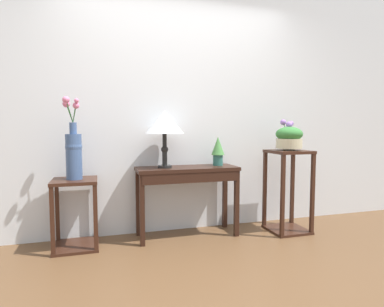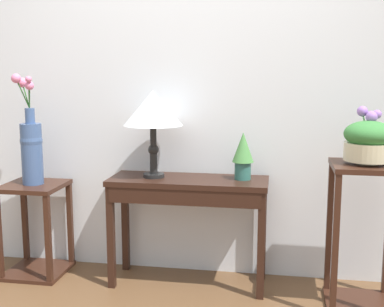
# 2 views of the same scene
# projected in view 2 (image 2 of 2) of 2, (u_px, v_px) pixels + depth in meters

# --- Properties ---
(back_wall_with_art) EXTENTS (9.00, 0.10, 2.80)m
(back_wall_with_art) POSITION_uv_depth(u_px,v_px,m) (191.00, 73.00, 3.41)
(back_wall_with_art) COLOR silver
(back_wall_with_art) RESTS_ON ground
(console_table) EXTENTS (1.03, 0.38, 0.72)m
(console_table) POSITION_uv_depth(u_px,v_px,m) (188.00, 197.00, 3.24)
(console_table) COLOR black
(console_table) RESTS_ON ground
(table_lamp) EXTENTS (0.39, 0.39, 0.57)m
(table_lamp) POSITION_uv_depth(u_px,v_px,m) (153.00, 110.00, 3.21)
(table_lamp) COLOR black
(table_lamp) RESTS_ON console_table
(potted_plant_on_console) EXTENTS (0.14, 0.14, 0.31)m
(potted_plant_on_console) POSITION_uv_depth(u_px,v_px,m) (243.00, 153.00, 3.19)
(potted_plant_on_console) COLOR #2D665B
(potted_plant_on_console) RESTS_ON console_table
(pedestal_stand_left) EXTENTS (0.40, 0.40, 0.65)m
(pedestal_stand_left) POSITION_uv_depth(u_px,v_px,m) (36.00, 229.00, 3.48)
(pedestal_stand_left) COLOR #381E14
(pedestal_stand_left) RESTS_ON ground
(flower_vase_tall_left) EXTENTS (0.16, 0.18, 0.75)m
(flower_vase_tall_left) POSITION_uv_depth(u_px,v_px,m) (31.00, 145.00, 3.38)
(flower_vase_tall_left) COLOR #3D5684
(flower_vase_tall_left) RESTS_ON pedestal_stand_left
(pedestal_stand_right) EXTENTS (0.40, 0.40, 0.88)m
(pedestal_stand_right) POSITION_uv_depth(u_px,v_px,m) (363.00, 237.00, 2.95)
(pedestal_stand_right) COLOR #381E14
(pedestal_stand_right) RESTS_ON ground
(planter_bowl_wide_right) EXTENTS (0.28, 0.28, 0.33)m
(planter_bowl_wide_right) POSITION_uv_depth(u_px,v_px,m) (369.00, 140.00, 2.86)
(planter_bowl_wide_right) COLOR beige
(planter_bowl_wide_right) RESTS_ON pedestal_stand_right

